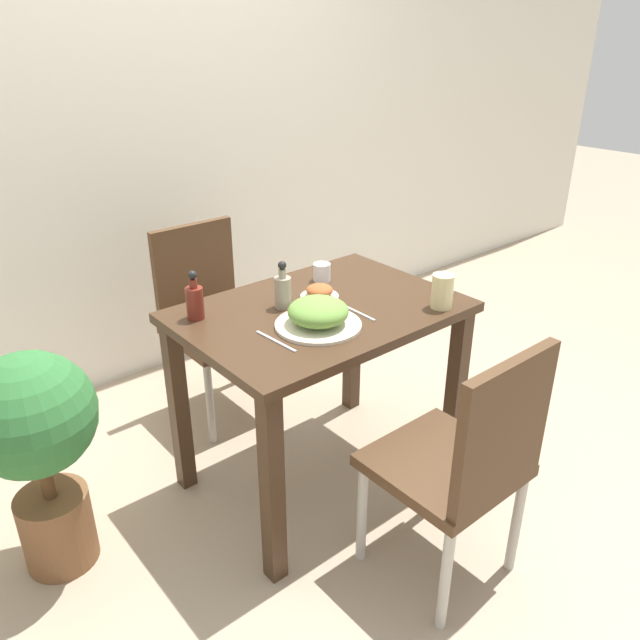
# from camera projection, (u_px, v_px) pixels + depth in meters

# --- Properties ---
(ground_plane) EXTENTS (16.00, 16.00, 0.00)m
(ground_plane) POSITION_uv_depth(u_px,v_px,m) (320.00, 474.00, 2.58)
(ground_plane) COLOR tan
(wall_back) EXTENTS (8.00, 0.05, 2.60)m
(wall_back) POSITION_uv_depth(u_px,v_px,m) (143.00, 115.00, 2.92)
(wall_back) COLOR silver
(wall_back) RESTS_ON ground_plane
(dining_table) EXTENTS (1.00, 0.71, 0.76)m
(dining_table) POSITION_uv_depth(u_px,v_px,m) (320.00, 339.00, 2.31)
(dining_table) COLOR #3D2819
(dining_table) RESTS_ON ground_plane
(chair_near) EXTENTS (0.42, 0.42, 0.88)m
(chair_near) POSITION_uv_depth(u_px,v_px,m) (466.00, 458.00, 1.89)
(chair_near) COLOR #4C331E
(chair_near) RESTS_ON ground_plane
(chair_far) EXTENTS (0.42, 0.42, 0.88)m
(chair_far) POSITION_uv_depth(u_px,v_px,m) (210.00, 311.00, 2.86)
(chair_far) COLOR #4C331E
(chair_far) RESTS_ON ground_plane
(food_plate) EXTENTS (0.30, 0.30, 0.10)m
(food_plate) POSITION_uv_depth(u_px,v_px,m) (318.00, 314.00, 2.10)
(food_plate) COLOR beige
(food_plate) RESTS_ON dining_table
(side_plate) EXTENTS (0.14, 0.14, 0.06)m
(side_plate) POSITION_uv_depth(u_px,v_px,m) (320.00, 293.00, 2.32)
(side_plate) COLOR beige
(side_plate) RESTS_ON dining_table
(drink_cup) EXTENTS (0.07, 0.07, 0.07)m
(drink_cup) POSITION_uv_depth(u_px,v_px,m) (322.00, 272.00, 2.48)
(drink_cup) COLOR white
(drink_cup) RESTS_ON dining_table
(juice_glass) EXTENTS (0.08, 0.08, 0.13)m
(juice_glass) POSITION_uv_depth(u_px,v_px,m) (442.00, 291.00, 2.23)
(juice_glass) COLOR beige
(juice_glass) RESTS_ON dining_table
(sauce_bottle) EXTENTS (0.06, 0.06, 0.18)m
(sauce_bottle) POSITION_uv_depth(u_px,v_px,m) (195.00, 301.00, 2.15)
(sauce_bottle) COLOR maroon
(sauce_bottle) RESTS_ON dining_table
(condiment_bottle) EXTENTS (0.06, 0.06, 0.18)m
(condiment_bottle) POSITION_uv_depth(u_px,v_px,m) (283.00, 290.00, 2.23)
(condiment_bottle) COLOR gray
(condiment_bottle) RESTS_ON dining_table
(fork_utensil) EXTENTS (0.02, 0.19, 0.00)m
(fork_utensil) POSITION_uv_depth(u_px,v_px,m) (276.00, 341.00, 2.01)
(fork_utensil) COLOR silver
(fork_utensil) RESTS_ON dining_table
(spoon_utensil) EXTENTS (0.01, 0.19, 0.00)m
(spoon_utensil) POSITION_uv_depth(u_px,v_px,m) (357.00, 312.00, 2.22)
(spoon_utensil) COLOR silver
(spoon_utensil) RESTS_ON dining_table
(potted_plant_left) EXTENTS (0.40, 0.40, 0.80)m
(potted_plant_left) POSITION_uv_depth(u_px,v_px,m) (36.00, 438.00, 1.96)
(potted_plant_left) COLOR brown
(potted_plant_left) RESTS_ON ground_plane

